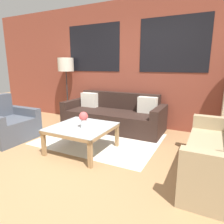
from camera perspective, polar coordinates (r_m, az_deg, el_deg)
ground_plane at (r=2.96m, az=-13.73°, el=-15.16°), size 16.00×16.00×0.00m
wall_back_brick at (r=4.73m, az=5.18°, el=13.32°), size 8.40×0.09×2.80m
rug at (r=3.90m, az=-3.28°, el=-7.67°), size 2.19×1.67×0.00m
couch_dark at (r=4.50m, az=0.42°, el=-1.18°), size 2.24×0.88×0.78m
armchair_corner at (r=4.31m, az=-27.74°, el=-3.36°), size 0.80×0.90×0.84m
coffee_table at (r=3.31m, az=-8.57°, el=-4.99°), size 0.93×0.93×0.43m
floor_lamp at (r=5.31m, az=-13.05°, el=12.48°), size 0.40×0.40×1.58m
flower_vase at (r=3.16m, az=-8.14°, el=-1.83°), size 0.14×0.14×0.25m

